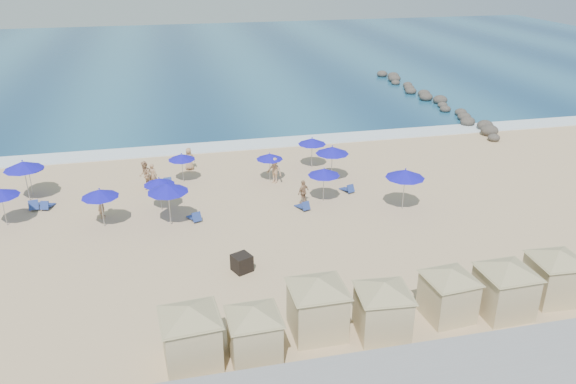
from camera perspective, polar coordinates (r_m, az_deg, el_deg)
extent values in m
plane|color=tan|center=(31.39, -5.58, -4.62)|extent=(160.00, 160.00, 0.00)
cube|color=navy|center=(83.87, -10.79, 13.11)|extent=(160.00, 80.00, 0.06)
cube|color=white|center=(45.57, -8.22, 4.50)|extent=(160.00, 2.50, 0.08)
ellipsoid|color=#312C29|center=(49.76, 20.18, 5.20)|extent=(1.00, 1.00, 0.65)
ellipsoid|color=#312C29|center=(51.18, 19.79, 5.90)|extent=(1.48, 1.48, 0.96)
ellipsoid|color=#312C29|center=(52.64, 19.39, 6.41)|extent=(1.40, 1.40, 0.91)
ellipsoid|color=#312C29|center=(53.44, 17.79, 6.84)|extent=(1.32, 1.32, 0.86)
ellipsoid|color=#312C29|center=(54.92, 17.46, 7.30)|extent=(1.24, 1.24, 0.81)
ellipsoid|color=#312C29|center=(56.41, 17.15, 7.73)|extent=(1.16, 1.16, 0.75)
ellipsoid|color=#312C29|center=(57.28, 15.68, 8.11)|extent=(1.08, 1.08, 0.70)
ellipsoid|color=#312C29|center=(58.78, 15.43, 8.50)|extent=(1.00, 1.00, 0.65)
ellipsoid|color=#312C29|center=(60.25, 15.20, 9.01)|extent=(1.48, 1.48, 0.96)
ellipsoid|color=#312C29|center=(61.16, 13.85, 9.34)|extent=(1.40, 1.40, 0.91)
ellipsoid|color=#312C29|center=(62.68, 13.65, 9.68)|extent=(1.32, 1.32, 0.86)
ellipsoid|color=#312C29|center=(63.64, 12.37, 9.98)|extent=(1.24, 1.24, 0.81)
ellipsoid|color=#312C29|center=(65.17, 12.21, 10.29)|extent=(1.16, 1.16, 0.75)
ellipsoid|color=#312C29|center=(66.69, 12.06, 10.58)|extent=(1.08, 1.08, 0.70)
ellipsoid|color=#312C29|center=(67.69, 10.87, 10.85)|extent=(1.00, 1.00, 0.65)
ellipsoid|color=#312C29|center=(69.20, 10.76, 11.24)|extent=(1.48, 1.48, 0.96)
ellipsoid|color=#312C29|center=(70.73, 10.65, 11.50)|extent=(1.40, 1.40, 0.91)
ellipsoid|color=#312C29|center=(71.77, 9.55, 11.73)|extent=(1.32, 1.32, 0.86)
cube|color=black|center=(28.12, -4.71, -7.19)|extent=(1.14, 1.14, 0.86)
cube|color=tan|center=(22.47, -9.78, -14.57)|extent=(2.23, 2.23, 2.07)
cube|color=tan|center=(21.85, -9.97, -12.44)|extent=(2.34, 2.34, 0.08)
pyramid|color=tan|center=(21.55, -10.07, -11.32)|extent=(4.52, 4.52, 0.52)
cube|color=tan|center=(22.50, -3.45, -14.46)|extent=(1.94, 1.94, 1.89)
cube|color=tan|center=(21.93, -3.51, -12.52)|extent=(2.04, 2.04, 0.08)
pyramid|color=tan|center=(21.65, -3.54, -11.51)|extent=(4.13, 4.13, 0.47)
cube|color=tan|center=(23.65, 2.98, -11.92)|extent=(2.13, 2.13, 2.12)
cube|color=tan|center=(23.05, 3.04, -9.78)|extent=(2.24, 2.24, 0.08)
pyramid|color=tan|center=(22.77, 3.07, -8.66)|extent=(4.65, 4.65, 0.53)
cube|color=tan|center=(23.90, 9.55, -12.04)|extent=(2.16, 2.16, 1.99)
cube|color=tan|center=(23.34, 9.72, -10.05)|extent=(2.27, 2.27, 0.08)
pyramid|color=tan|center=(23.07, 9.80, -9.01)|extent=(4.35, 4.35, 0.50)
cube|color=tan|center=(25.54, 15.92, -10.24)|extent=(2.07, 2.07, 1.91)
cube|color=tan|center=(25.03, 16.16, -8.42)|extent=(2.17, 2.17, 0.08)
pyramid|color=tan|center=(24.79, 16.29, -7.48)|extent=(4.18, 4.18, 0.48)
cube|color=tan|center=(26.48, 21.10, -9.49)|extent=(2.11, 2.11, 2.06)
cube|color=tan|center=(25.96, 21.43, -7.58)|extent=(2.22, 2.22, 0.08)
pyramid|color=tan|center=(25.71, 21.60, -6.59)|extent=(4.52, 4.52, 0.52)
cube|color=tan|center=(28.36, 25.36, -8.02)|extent=(2.12, 2.12, 2.01)
cube|color=tan|center=(27.88, 25.72, -6.25)|extent=(2.23, 2.23, 0.08)
pyramid|color=tan|center=(27.65, 25.90, -5.34)|extent=(4.41, 4.41, 0.50)
cylinder|color=#A5A8AD|center=(39.83, -24.67, 0.96)|extent=(0.05, 0.05, 1.80)
cone|color=#1510B4|center=(39.47, -24.93, 2.38)|extent=(1.99, 1.99, 0.43)
sphere|color=#1510B4|center=(39.38, -25.00, 2.73)|extent=(0.08, 0.08, 0.08)
cylinder|color=#A5A8AD|center=(36.07, -26.89, -1.67)|extent=(0.05, 0.05, 1.89)
cone|color=#1510B4|center=(35.65, -27.22, -0.04)|extent=(2.09, 2.09, 0.45)
cylinder|color=#A5A8AD|center=(38.94, -24.99, 0.70)|extent=(0.06, 0.06, 2.18)
cone|color=#1510B4|center=(38.50, -25.32, 2.47)|extent=(2.40, 2.40, 0.52)
sphere|color=#1510B4|center=(38.40, -25.40, 2.91)|extent=(0.09, 0.09, 0.09)
cylinder|color=#A5A8AD|center=(33.76, -18.34, -1.87)|extent=(0.05, 0.05, 1.91)
cone|color=#1510B4|center=(33.31, -18.58, -0.11)|extent=(2.11, 2.11, 0.45)
sphere|color=#1510B4|center=(33.20, -18.64, 0.32)|extent=(0.08, 0.08, 0.08)
cylinder|color=#A5A8AD|center=(38.91, -10.66, 2.18)|extent=(0.04, 0.04, 1.66)
cone|color=#1510B4|center=(38.57, -10.77, 3.53)|extent=(1.83, 1.83, 0.39)
sphere|color=#1510B4|center=(38.49, -10.79, 3.87)|extent=(0.07, 0.07, 0.07)
cylinder|color=#A5A8AD|center=(34.98, -12.81, -0.48)|extent=(0.04, 0.04, 1.71)
cone|color=#1510B4|center=(34.59, -12.96, 1.05)|extent=(1.89, 1.89, 0.40)
sphere|color=#1510B4|center=(34.49, -13.00, 1.43)|extent=(0.07, 0.07, 0.07)
cylinder|color=#A5A8AD|center=(32.90, -11.95, -1.59)|extent=(0.06, 0.06, 2.13)
cone|color=#1510B4|center=(32.39, -12.13, 0.43)|extent=(2.35, 2.35, 0.50)
sphere|color=#1510B4|center=(32.27, -12.18, 0.93)|extent=(0.09, 0.09, 0.09)
cylinder|color=#A5A8AD|center=(38.38, -1.87, 2.28)|extent=(0.04, 0.04, 1.65)
cone|color=#1510B4|center=(38.04, -1.88, 3.64)|extent=(1.82, 1.82, 0.39)
sphere|color=#1510B4|center=(37.96, -1.89, 3.98)|extent=(0.07, 0.07, 0.07)
cylinder|color=#A5A8AD|center=(35.30, 3.62, 0.42)|extent=(0.05, 0.05, 1.82)
cone|color=#1510B4|center=(34.89, 3.67, 2.04)|extent=(2.01, 2.01, 0.43)
sphere|color=#1510B4|center=(34.79, 3.68, 2.45)|extent=(0.08, 0.08, 0.08)
cylinder|color=#A5A8AD|center=(40.81, 2.43, 3.74)|extent=(0.05, 0.05, 1.84)
cone|color=#1510B4|center=(40.45, 2.46, 5.19)|extent=(2.03, 2.03, 0.44)
sphere|color=#1510B4|center=(40.37, 2.46, 5.55)|extent=(0.08, 0.08, 0.08)
cylinder|color=#A5A8AD|center=(38.44, 4.46, 2.56)|extent=(0.05, 0.05, 2.05)
cone|color=#1510B4|center=(38.02, 4.52, 4.27)|extent=(2.26, 2.26, 0.48)
sphere|color=#1510B4|center=(37.92, 4.53, 4.69)|extent=(0.09, 0.09, 0.09)
cylinder|color=#A5A8AD|center=(34.80, 11.65, -0.11)|extent=(0.06, 0.06, 2.15)
cone|color=#1510B4|center=(34.31, 11.83, 1.84)|extent=(2.37, 2.37, 0.51)
sphere|color=#1510B4|center=(34.20, 11.87, 2.32)|extent=(0.09, 0.09, 0.09)
cube|color=navy|center=(38.02, -24.34, -1.24)|extent=(0.71, 1.27, 0.34)
cube|color=navy|center=(37.45, -24.44, -1.21)|extent=(0.61, 0.40, 0.59)
cube|color=navy|center=(37.71, -23.17, -1.26)|extent=(0.79, 1.18, 0.30)
cube|color=navy|center=(37.26, -23.51, -1.24)|extent=(0.57, 0.42, 0.52)
cube|color=navy|center=(38.95, -12.23, 0.99)|extent=(0.72, 1.20, 0.31)
cube|color=navy|center=(38.43, -12.12, 1.05)|extent=(0.58, 0.40, 0.55)
cube|color=navy|center=(33.63, -9.55, -2.55)|extent=(0.86, 1.22, 0.31)
cube|color=navy|center=(33.14, -9.25, -2.50)|extent=(0.59, 0.46, 0.54)
cube|color=navy|center=(34.56, 1.43, -1.46)|extent=(0.82, 1.17, 0.29)
cube|color=navy|center=(34.13, 1.84, -1.41)|extent=(0.57, 0.44, 0.52)
cube|color=navy|center=(37.19, 5.96, 0.29)|extent=(0.80, 1.16, 0.29)
cube|color=navy|center=(36.79, 6.39, 0.36)|extent=(0.56, 0.43, 0.51)
imported|color=tan|center=(34.94, -18.44, -1.18)|extent=(0.48, 0.66, 1.70)
imported|color=tan|center=(38.29, -14.34, 1.66)|extent=(0.73, 0.93, 1.89)
imported|color=tan|center=(34.98, 1.57, 0.01)|extent=(0.97, 0.83, 1.56)
imported|color=tan|center=(38.06, -1.41, 2.22)|extent=(1.30, 1.30, 1.81)
imported|color=tan|center=(41.01, -10.02, 3.33)|extent=(0.82, 0.56, 1.63)
imported|color=tan|center=(38.61, -13.59, 1.69)|extent=(0.68, 0.57, 1.60)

